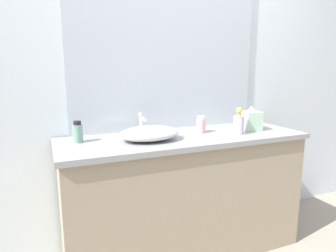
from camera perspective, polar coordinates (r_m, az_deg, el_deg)
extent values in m
cube|color=silver|center=(2.22, -0.80, 11.22)|extent=(6.00, 0.06, 2.60)
cube|color=gray|center=(2.13, 3.13, -13.55)|extent=(1.63, 0.52, 0.81)
cube|color=gray|center=(1.99, 3.26, -2.36)|extent=(1.67, 0.56, 0.03)
cube|color=#B2BCC6|center=(2.20, 0.07, 15.16)|extent=(1.44, 0.01, 1.21)
ellipsoid|color=silver|center=(1.85, -3.61, -1.43)|extent=(0.39, 0.27, 0.09)
cylinder|color=silver|center=(2.00, -5.17, 0.00)|extent=(0.03, 0.03, 0.13)
cylinder|color=silver|center=(1.95, -4.78, 1.26)|extent=(0.02, 0.09, 0.02)
sphere|color=silver|center=(2.00, -5.35, 2.18)|extent=(0.03, 0.03, 0.03)
cylinder|color=silver|center=(2.08, 13.52, 0.18)|extent=(0.07, 0.07, 0.13)
cylinder|color=tan|center=(2.07, 13.61, 2.14)|extent=(0.03, 0.03, 0.02)
sphere|color=#D7AD53|center=(2.07, 13.65, 2.97)|extent=(0.04, 0.04, 0.04)
cylinder|color=gold|center=(2.06, 13.83, 2.93)|extent=(0.02, 0.02, 0.02)
cylinder|color=gray|center=(1.87, -17.08, -1.42)|extent=(0.06, 0.06, 0.11)
cylinder|color=black|center=(1.86, -17.20, 0.59)|extent=(0.04, 0.04, 0.02)
cylinder|color=#D39CA1|center=(2.09, 6.41, 0.00)|extent=(0.06, 0.06, 0.10)
cylinder|color=silver|center=(2.08, 6.44, 1.61)|extent=(0.05, 0.05, 0.02)
cube|color=#ADD3B4|center=(2.24, 15.76, 0.97)|extent=(0.14, 0.14, 0.14)
cone|color=white|center=(2.23, 15.88, 3.17)|extent=(0.07, 0.07, 0.04)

